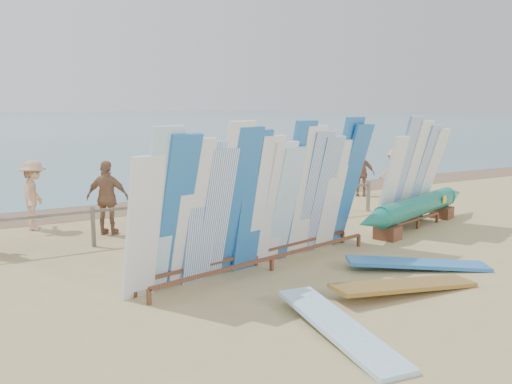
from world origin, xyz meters
TOP-DOWN VIEW (x-y plane):
  - ground at (0.00, 0.00)m, footprint 160.00×160.00m
  - wet_sand_strip at (0.00, 7.20)m, footprint 40.00×2.60m
  - fence at (0.00, 3.00)m, footprint 12.08×0.08m
  - main_surfboard_rack at (0.43, -0.27)m, footprint 5.72×1.89m
  - side_surfboard_rack at (5.45, 0.83)m, footprint 2.56×1.32m
  - outrigger_canoe at (5.60, 0.71)m, footprint 5.70×2.36m
  - vendor_table at (2.60, 0.88)m, footprint 1.00×0.75m
  - flat_board_d at (2.94, -1.81)m, footprint 2.64×1.78m
  - flat_board_b at (-0.28, -3.41)m, footprint 0.91×2.75m
  - flat_board_c at (1.73, -2.66)m, footprint 2.74×0.84m
  - beach_chair_left at (1.60, 4.16)m, footprint 0.69×0.70m
  - beach_chair_right at (0.62, 3.61)m, footprint 0.78×0.79m
  - stroller at (1.85, 3.96)m, footprint 0.73×0.88m
  - beachgoer_7 at (3.36, 6.58)m, footprint 0.76×0.66m
  - beachgoer_8 at (4.39, 4.36)m, footprint 0.85×0.44m
  - beachgoer_10 at (7.65, 5.21)m, footprint 0.94×0.90m
  - beachgoer_extra_0 at (8.53, 4.55)m, footprint 1.15×0.75m
  - beachgoer_3 at (-2.84, 5.44)m, footprint 0.81×1.22m
  - beachgoer_5 at (2.37, 6.82)m, footprint 1.74×0.84m
  - beachgoer_6 at (3.64, 5.03)m, footprint 0.84×0.45m
  - beachgoer_9 at (4.48, 6.74)m, footprint 0.59×1.22m
  - beachgoer_4 at (-1.40, 3.97)m, footprint 1.11×1.00m

SIDE VIEW (x-z plane):
  - ground at x=0.00m, z-range 0.00..0.00m
  - wet_sand_strip at x=0.00m, z-range -0.01..0.01m
  - flat_board_d at x=2.94m, z-range -0.11..0.11m
  - flat_board_b at x=-0.28m, z-range -0.11..0.11m
  - flat_board_c at x=1.73m, z-range -0.14..0.14m
  - beach_chair_left at x=1.60m, z-range -0.18..0.67m
  - beach_chair_right at x=0.62m, z-range -0.19..0.71m
  - vendor_table at x=2.60m, z-range -0.21..1.03m
  - stroller at x=1.85m, z-range -0.10..0.93m
  - outrigger_canoe at x=5.60m, z-range 0.12..0.95m
  - fence at x=0.00m, z-range 0.18..1.08m
  - beachgoer_10 at x=7.65m, z-range 0.00..1.55m
  - beachgoer_extra_0 at x=8.53m, z-range 0.00..1.65m
  - beachgoer_6 at x=3.64m, z-range 0.00..1.66m
  - beachgoer_8 at x=4.39m, z-range 0.00..1.71m
  - beachgoer_3 at x=-2.84m, z-range 0.00..1.76m
  - beachgoer_5 at x=2.37m, z-range 0.00..1.80m
  - beachgoer_4 at x=-1.40m, z-range 0.00..1.80m
  - beachgoer_9 at x=4.48m, z-range 0.00..1.83m
  - beachgoer_7 at x=3.36m, z-range 0.00..1.84m
  - side_surfboard_rack at x=5.45m, z-range -0.14..2.71m
  - main_surfboard_rack at x=0.43m, z-range -0.15..2.72m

